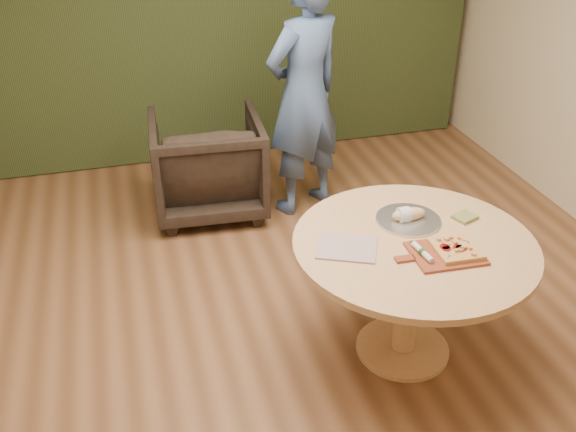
# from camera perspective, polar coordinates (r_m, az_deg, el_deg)

# --- Properties ---
(room_shell) EXTENTS (5.04, 6.04, 2.84)m
(room_shell) POSITION_cam_1_polar(r_m,az_deg,el_deg) (3.01, 1.74, 7.70)
(room_shell) COLOR brown
(room_shell) RESTS_ON ground
(curtain) EXTENTS (4.80, 0.14, 2.78)m
(curtain) POSITION_cam_1_polar(r_m,az_deg,el_deg) (5.73, -7.29, 18.48)
(curtain) COLOR #253116
(curtain) RESTS_ON ground
(pedestal_table) EXTENTS (1.28, 1.28, 0.75)m
(pedestal_table) POSITION_cam_1_polar(r_m,az_deg,el_deg) (3.50, 10.97, -4.17)
(pedestal_table) COLOR tan
(pedestal_table) RESTS_ON ground
(pizza_paddle) EXTENTS (0.45, 0.30, 0.01)m
(pizza_paddle) POSITION_cam_1_polar(r_m,az_deg,el_deg) (3.34, 13.67, -3.28)
(pizza_paddle) COLOR brown
(pizza_paddle) RESTS_ON pedestal_table
(flatbread_pizza) EXTENTS (0.23, 0.23, 0.04)m
(flatbread_pizza) POSITION_cam_1_polar(r_m,az_deg,el_deg) (3.35, 14.74, -2.87)
(flatbread_pizza) COLOR tan
(flatbread_pizza) RESTS_ON pizza_paddle
(cutlery_roll) EXTENTS (0.05, 0.20, 0.03)m
(cutlery_roll) POSITION_cam_1_polar(r_m,az_deg,el_deg) (3.29, 11.86, -3.15)
(cutlery_roll) COLOR silver
(cutlery_roll) RESTS_ON pizza_paddle
(newspaper) EXTENTS (0.38, 0.35, 0.01)m
(newspaper) POSITION_cam_1_polar(r_m,az_deg,el_deg) (3.31, 5.26, -2.81)
(newspaper) COLOR beige
(newspaper) RESTS_ON pedestal_table
(serving_tray) EXTENTS (0.36, 0.36, 0.02)m
(serving_tray) POSITION_cam_1_polar(r_m,az_deg,el_deg) (3.59, 10.63, -0.34)
(serving_tray) COLOR silver
(serving_tray) RESTS_ON pedestal_table
(bread_roll) EXTENTS (0.19, 0.09, 0.09)m
(bread_roll) POSITION_cam_1_polar(r_m,az_deg,el_deg) (3.57, 10.55, 0.14)
(bread_roll) COLOR #D8B583
(bread_roll) RESTS_ON serving_tray
(green_packet) EXTENTS (0.15, 0.14, 0.02)m
(green_packet) POSITION_cam_1_polar(r_m,az_deg,el_deg) (3.68, 15.44, -0.09)
(green_packet) COLOR #5E662E
(green_packet) RESTS_ON pedestal_table
(armchair) EXTENTS (0.89, 0.84, 0.86)m
(armchair) POSITION_cam_1_polar(r_m,az_deg,el_deg) (5.00, -7.17, 4.94)
(armchair) COLOR black
(armchair) RESTS_ON ground
(person_standing) EXTENTS (0.81, 0.70, 1.88)m
(person_standing) POSITION_cam_1_polar(r_m,az_deg,el_deg) (4.83, 1.45, 10.79)
(person_standing) COLOR #435E8E
(person_standing) RESTS_ON ground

